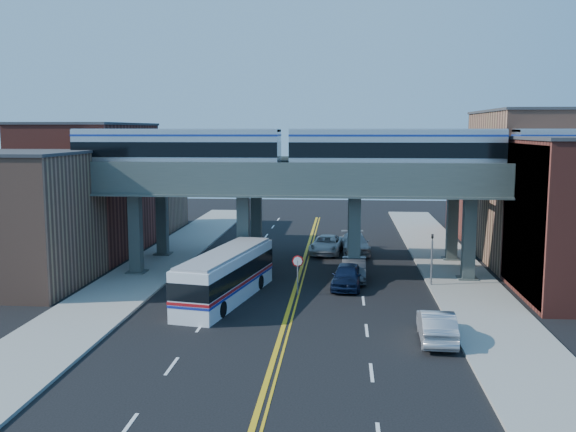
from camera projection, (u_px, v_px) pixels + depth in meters
name	position (u px, v px, depth m)	size (l,w,h in m)	color
ground	(289.00, 308.00, 38.53)	(120.00, 120.00, 0.00)	black
sidewalk_west	(152.00, 268.00, 49.37)	(5.00, 70.00, 0.16)	gray
sidewalk_east	(455.00, 273.00, 47.41)	(5.00, 70.00, 0.16)	gray
building_west_a	(23.00, 221.00, 43.45)	(8.00, 10.00, 9.00)	#8E5F49
building_west_b	(91.00, 190.00, 55.17)	(8.00, 14.00, 11.00)	brown
building_west_c	(139.00, 192.00, 68.20)	(8.00, 10.00, 8.00)	#8E5F49
building_east_b	(533.00, 187.00, 51.94)	(8.00, 14.00, 12.00)	#8E5F49
building_east_c	(495.00, 190.00, 64.98)	(8.00, 10.00, 9.00)	brown
mural_panel	(523.00, 223.00, 40.60)	(0.10, 9.50, 9.50)	teal
elevated_viaduct_near	(299.00, 189.00, 45.56)	(52.00, 3.60, 7.40)	#465250
elevated_viaduct_far	(305.00, 181.00, 52.47)	(52.00, 3.60, 7.40)	#465250
transit_train	(395.00, 150.00, 44.62)	(45.55, 2.85, 3.32)	black
stop_sign	(298.00, 269.00, 41.23)	(0.76, 0.09, 2.63)	slate
traffic_signal	(432.00, 254.00, 43.36)	(0.15, 0.18, 4.10)	slate
transit_bus	(226.00, 276.00, 40.16)	(4.66, 11.69, 2.94)	white
car_lane_a	(347.00, 276.00, 43.29)	(1.93, 4.80, 1.64)	#0E1934
car_lane_b	(354.00, 269.00, 45.46)	(1.67, 4.78, 1.57)	#343437
car_lane_c	(327.00, 245.00, 55.39)	(2.52, 5.47, 1.52)	silver
car_lane_d	(355.00, 244.00, 55.48)	(2.31, 5.69, 1.65)	#A5A6AA
car_parked_curb	(437.00, 326.00, 32.40)	(1.69, 4.85, 1.60)	#99999D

